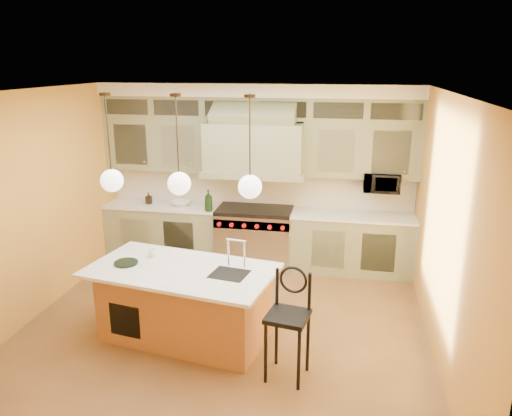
% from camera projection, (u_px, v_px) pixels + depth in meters
% --- Properties ---
extents(floor, '(5.00, 5.00, 0.00)m').
position_uv_depth(floor, '(223.00, 330.00, 6.23)').
color(floor, brown).
rests_on(floor, ground).
extents(ceiling, '(5.00, 5.00, 0.00)m').
position_uv_depth(ceiling, '(218.00, 92.00, 5.41)').
color(ceiling, white).
rests_on(ceiling, wall_back).
extents(wall_back, '(5.00, 0.00, 5.00)m').
position_uv_depth(wall_back, '(259.00, 174.00, 8.18)').
color(wall_back, gold).
rests_on(wall_back, ground).
extents(wall_front, '(5.00, 0.00, 5.00)m').
position_uv_depth(wall_front, '(131.00, 327.00, 3.46)').
color(wall_front, gold).
rests_on(wall_front, ground).
extents(wall_left, '(0.00, 5.00, 5.00)m').
position_uv_depth(wall_left, '(28.00, 208.00, 6.26)').
color(wall_left, gold).
rests_on(wall_left, ground).
extents(wall_right, '(0.00, 5.00, 5.00)m').
position_uv_depth(wall_right, '(445.00, 232.00, 5.38)').
color(wall_right, gold).
rests_on(wall_right, ground).
extents(back_cabinetry, '(5.00, 0.77, 2.90)m').
position_uv_depth(back_cabinetry, '(256.00, 178.00, 7.93)').
color(back_cabinetry, gray).
rests_on(back_cabinetry, floor).
extents(range, '(1.20, 0.74, 0.96)m').
position_uv_depth(range, '(255.00, 236.00, 8.11)').
color(range, silver).
rests_on(range, floor).
extents(kitchen_island, '(2.31, 1.50, 1.35)m').
position_uv_depth(kitchen_island, '(185.00, 302.00, 5.93)').
color(kitchen_island, '#A06339').
rests_on(kitchen_island, floor).
extents(counter_stool, '(0.48, 0.48, 1.19)m').
position_uv_depth(counter_stool, '(289.00, 317.00, 5.15)').
color(counter_stool, black).
rests_on(counter_stool, floor).
extents(microwave, '(0.54, 0.37, 0.30)m').
position_uv_depth(microwave, '(381.00, 182.00, 7.60)').
color(microwave, black).
rests_on(microwave, back_cabinetry).
extents(oil_bottle_a, '(0.13, 0.13, 0.34)m').
position_uv_depth(oil_bottle_a, '(209.00, 201.00, 7.85)').
color(oil_bottle_a, black).
rests_on(oil_bottle_a, back_cabinetry).
extents(oil_bottle_b, '(0.09, 0.09, 0.19)m').
position_uv_depth(oil_bottle_b, '(149.00, 198.00, 8.28)').
color(oil_bottle_b, black).
rests_on(oil_bottle_b, back_cabinetry).
extents(fruit_bowl, '(0.32, 0.32, 0.08)m').
position_uv_depth(fruit_bowl, '(181.00, 203.00, 8.20)').
color(fruit_bowl, white).
rests_on(fruit_bowl, back_cabinetry).
extents(cup, '(0.13, 0.13, 0.10)m').
position_uv_depth(cup, '(152.00, 253.00, 6.09)').
color(cup, white).
rests_on(cup, kitchen_island).
extents(pendant_left, '(0.26, 0.26, 1.11)m').
position_uv_depth(pendant_left, '(112.00, 178.00, 5.65)').
color(pendant_left, '#2D2319').
rests_on(pendant_left, ceiling).
extents(pendant_center, '(0.26, 0.26, 1.11)m').
position_uv_depth(pendant_center, '(179.00, 181.00, 5.51)').
color(pendant_center, '#2D2319').
rests_on(pendant_center, ceiling).
extents(pendant_right, '(0.26, 0.26, 1.11)m').
position_uv_depth(pendant_right, '(250.00, 184.00, 5.37)').
color(pendant_right, '#2D2319').
rests_on(pendant_right, ceiling).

